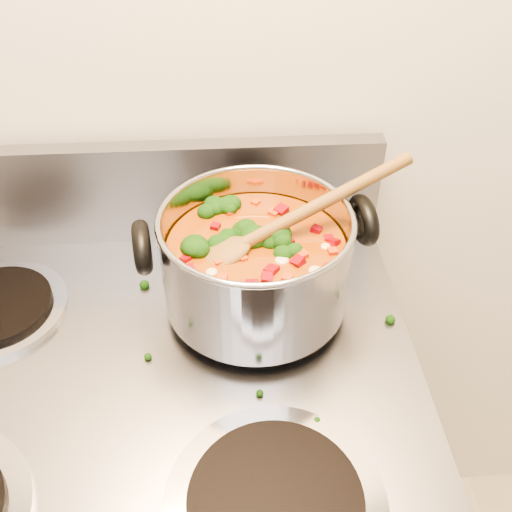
{
  "coord_description": "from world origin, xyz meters",
  "views": [
    {
      "loc": [
        0.11,
        0.74,
        1.49
      ],
      "look_at": [
        0.15,
        1.3,
        1.01
      ],
      "focal_mm": 40.0,
      "sensor_mm": 36.0,
      "label": 1
    }
  ],
  "objects": [
    {
      "name": "cooktop_crumbs",
      "position": [
        0.28,
        1.35,
        0.92
      ],
      "size": [
        0.28,
        0.2,
        0.01
      ],
      "color": "black",
      "rests_on": "electric_range"
    },
    {
      "name": "wooden_spoon",
      "position": [
        0.17,
        1.3,
        1.05
      ],
      "size": [
        0.3,
        0.13,
        0.1
      ],
      "rotation": [
        0.0,
        0.0,
        0.34
      ],
      "color": "brown",
      "rests_on": "stockpot"
    },
    {
      "name": "stockpot",
      "position": [
        0.15,
        1.3,
        1.0
      ],
      "size": [
        0.31,
        0.25,
        0.15
      ],
      "rotation": [
        0.0,
        0.0,
        0.13
      ],
      "color": "#ACACB4",
      "rests_on": "electric_range"
    }
  ]
}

